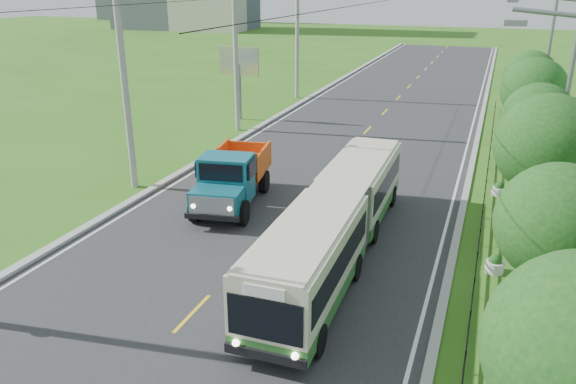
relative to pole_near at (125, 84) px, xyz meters
The scene contains 24 objects.
ground 13.24m from the pole_near, 47.45° to the right, with size 240.00×240.00×0.00m, color #306117.
road 14.67m from the pole_near, 53.09° to the left, with size 14.00×120.00×0.02m, color #28282B.
curb_left 12.14m from the pole_near, 84.48° to the left, with size 0.40×120.00×0.15m, color #9E9E99.
curb_right 19.60m from the pole_near, 35.52° to the left, with size 0.30×120.00×0.10m, color #9E9E99.
edge_line_left 12.22m from the pole_near, 81.66° to the left, with size 0.12×120.00×0.00m, color silver.
edge_line_right 19.21m from the pole_near, 36.41° to the left, with size 0.12×120.00×0.00m, color silver.
centre_dash 13.23m from the pole_near, 47.45° to the right, with size 0.12×2.20×0.00m, color yellow.
railing_right 17.68m from the pole_near, 17.09° to the left, with size 0.04×40.00×0.60m, color black.
pole_near is the anchor object (origin of this frame).
pole_mid 12.00m from the pole_near, 90.00° to the left, with size 3.51×0.32×10.00m.
pole_far 24.00m from the pole_near, 90.00° to the left, with size 3.51×0.32×10.00m.
tree_second 19.44m from the pole_near, 20.74° to the right, with size 3.18×3.26×5.30m.
tree_third 18.17m from the pole_near, ahead, with size 3.60×3.62×6.00m.
tree_fourth 18.89m from the pole_near, 15.84° to the left, with size 3.24×3.31×5.40m.
tree_fifth 21.31m from the pole_near, 31.59° to the left, with size 3.48×3.52×5.80m.
tree_back 24.98m from the pole_near, 43.41° to the left, with size 3.30×3.36×5.50m.
streetlight_mid 19.56m from the pole_near, 14.81° to the left, with size 3.02×0.20×9.07m.
streetlight_far 26.80m from the pole_near, 45.14° to the left, with size 3.02×0.20×9.07m.
planter_near 17.79m from the pole_near, 10.09° to the right, with size 0.64×0.64×0.67m.
planter_mid 18.23m from the pole_near, 16.52° to the left, with size 0.64×0.64×0.67m.
planter_far 21.83m from the pole_near, 37.63° to the left, with size 0.64×0.64×0.67m.
billboard_left 15.10m from the pole_near, 94.72° to the left, with size 3.00×0.20×5.20m.
bus 12.53m from the pole_near, 19.01° to the right, with size 2.48×13.96×2.69m.
dump_truck 6.65m from the pole_near, ahead, with size 3.29×6.39×2.56m.
Camera 1 is at (7.89, -12.81, 9.56)m, focal length 35.00 mm.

